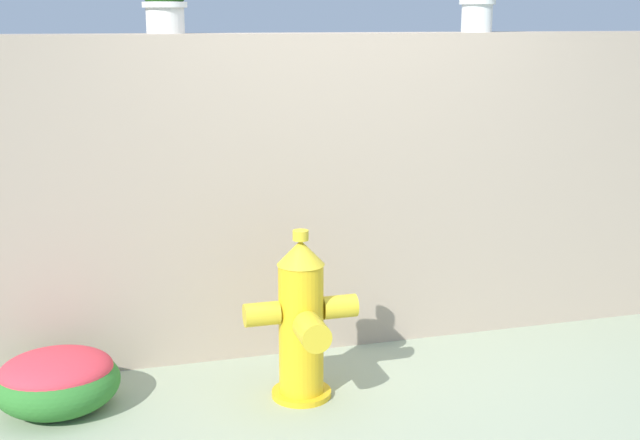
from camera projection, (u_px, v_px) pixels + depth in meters
The scene contains 4 objects.
ground_plane at pixel (398, 426), 4.02m from camera, with size 24.00×24.00×0.00m, color #96A285.
stone_wall at pixel (329, 192), 4.92m from camera, with size 6.61×0.35×1.85m, color tan.
fire_hydrant at pixel (302, 322), 4.23m from camera, with size 0.59×0.47×0.90m.
flower_bush_left at pixel (57, 379), 4.15m from camera, with size 0.62×0.56×0.32m.
Camera 1 is at (-1.36, -3.42, 1.93)m, focal length 46.43 mm.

